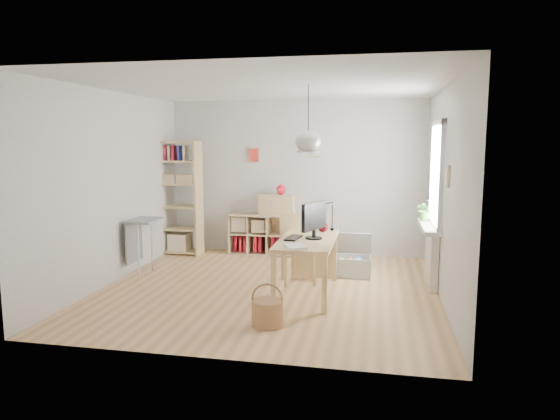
% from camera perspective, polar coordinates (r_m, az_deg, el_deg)
% --- Properties ---
extents(ground, '(4.50, 4.50, 0.00)m').
position_cam_1_polar(ground, '(6.90, -1.31, -8.99)').
color(ground, tan).
rests_on(ground, ground).
extents(room_shell, '(4.50, 4.50, 4.50)m').
position_cam_1_polar(room_shell, '(6.36, 3.23, 7.85)').
color(room_shell, white).
rests_on(room_shell, ground).
extents(window_unit, '(0.07, 1.16, 1.46)m').
position_cam_1_polar(window_unit, '(7.11, 17.59, 3.87)').
color(window_unit, white).
rests_on(window_unit, ground).
extents(radiator, '(0.10, 0.80, 0.80)m').
position_cam_1_polar(radiator, '(7.27, 16.93, -5.20)').
color(radiator, white).
rests_on(radiator, ground).
extents(windowsill, '(0.22, 1.20, 0.06)m').
position_cam_1_polar(windowsill, '(7.18, 16.68, -1.85)').
color(windowsill, white).
rests_on(windowsill, radiator).
extents(desk, '(0.70, 1.50, 0.75)m').
position_cam_1_polar(desk, '(6.50, 3.14, -4.08)').
color(desk, '#E3C382').
rests_on(desk, ground).
extents(cube_shelf, '(1.40, 0.38, 0.72)m').
position_cam_1_polar(cube_shelf, '(8.90, -1.42, -3.14)').
color(cube_shelf, beige).
rests_on(cube_shelf, ground).
extents(tall_bookshelf, '(0.80, 0.38, 2.00)m').
position_cam_1_polar(tall_bookshelf, '(8.99, -11.61, 1.90)').
color(tall_bookshelf, '#E3C382').
rests_on(tall_bookshelf, ground).
extents(side_table, '(0.40, 0.55, 0.85)m').
position_cam_1_polar(side_table, '(7.74, -15.66, -2.33)').
color(side_table, gray).
rests_on(side_table, ground).
extents(chair, '(0.59, 0.59, 0.97)m').
position_cam_1_polar(chair, '(7.11, 1.99, -3.88)').
color(chair, gray).
rests_on(chair, ground).
extents(wicker_basket, '(0.35, 0.34, 0.48)m').
position_cam_1_polar(wicker_basket, '(5.56, -1.46, -11.53)').
color(wicker_basket, '#946943').
rests_on(wicker_basket, ground).
extents(storage_chest, '(0.57, 0.65, 0.61)m').
position_cam_1_polar(storage_chest, '(7.61, 8.23, -5.90)').
color(storage_chest, beige).
rests_on(storage_chest, ground).
extents(monitor, '(0.25, 0.52, 0.48)m').
position_cam_1_polar(monitor, '(6.42, 3.90, -0.96)').
color(monitor, black).
rests_on(monitor, desk).
extents(keyboard, '(0.19, 0.41, 0.02)m').
position_cam_1_polar(keyboard, '(6.48, 1.56, -3.18)').
color(keyboard, black).
rests_on(keyboard, desk).
extents(task_lamp, '(0.36, 0.13, 0.39)m').
position_cam_1_polar(task_lamp, '(7.01, 4.52, -0.25)').
color(task_lamp, black).
rests_on(task_lamp, desk).
extents(yarn_ball, '(0.14, 0.14, 0.14)m').
position_cam_1_polar(yarn_ball, '(6.94, 4.95, -1.95)').
color(yarn_ball, '#49090D').
rests_on(yarn_ball, desk).
extents(paper_tray, '(0.31, 0.34, 0.03)m').
position_cam_1_polar(paper_tray, '(5.92, 1.78, -4.21)').
color(paper_tray, white).
rests_on(paper_tray, desk).
extents(drawer_chest, '(0.61, 0.28, 0.35)m').
position_cam_1_polar(drawer_chest, '(8.73, -0.37, 0.60)').
color(drawer_chest, beige).
rests_on(drawer_chest, cube_shelf).
extents(red_vase, '(0.16, 0.16, 0.19)m').
position_cam_1_polar(red_vase, '(8.69, 0.10, 2.33)').
color(red_vase, '#AC0E1F').
rests_on(red_vase, drawer_chest).
extents(potted_plant, '(0.34, 0.31, 0.32)m').
position_cam_1_polar(potted_plant, '(7.49, 16.33, 0.03)').
color(potted_plant, '#2D5B22').
rests_on(potted_plant, windowsill).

